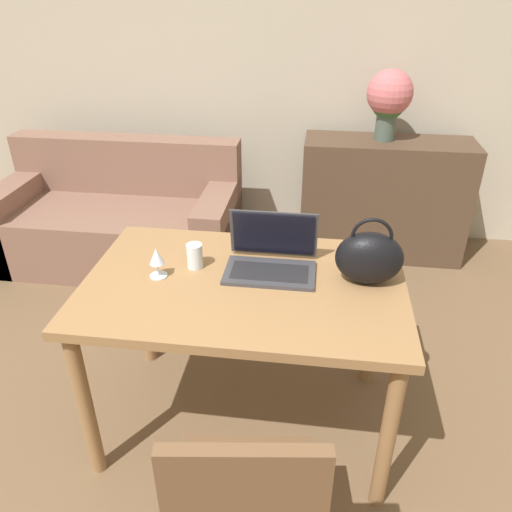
# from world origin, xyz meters

# --- Properties ---
(wall_back) EXTENTS (10.00, 0.06, 2.70)m
(wall_back) POSITION_xyz_m (0.00, 2.83, 1.35)
(wall_back) COLOR #BCB29E
(wall_back) RESTS_ON ground_plane
(dining_table) EXTENTS (1.28, 0.83, 0.77)m
(dining_table) POSITION_xyz_m (0.15, 0.74, 0.67)
(dining_table) COLOR olive
(dining_table) RESTS_ON ground_plane
(chair) EXTENTS (0.49, 0.49, 0.90)m
(chair) POSITION_xyz_m (0.27, -0.03, 0.49)
(chair) COLOR brown
(chair) RESTS_ON ground_plane
(couch) EXTENTS (1.67, 0.82, 0.82)m
(couch) POSITION_xyz_m (-0.99, 2.17, 0.29)
(couch) COLOR #7F5B4C
(couch) RESTS_ON ground_plane
(sideboard) EXTENTS (1.15, 0.40, 0.85)m
(sideboard) POSITION_xyz_m (0.88, 2.49, 0.43)
(sideboard) COLOR #4C3828
(sideboard) RESTS_ON ground_plane
(laptop) EXTENTS (0.37, 0.26, 0.23)m
(laptop) POSITION_xyz_m (0.24, 0.87, 0.83)
(laptop) COLOR #38383D
(laptop) RESTS_ON dining_table
(drinking_glass) EXTENTS (0.07, 0.07, 0.11)m
(drinking_glass) POSITION_xyz_m (-0.07, 0.83, 0.82)
(drinking_glass) COLOR silver
(drinking_glass) RESTS_ON dining_table
(wine_glass) EXTENTS (0.07, 0.07, 0.13)m
(wine_glass) POSITION_xyz_m (-0.20, 0.73, 0.86)
(wine_glass) COLOR silver
(wine_glass) RESTS_ON dining_table
(handbag) EXTENTS (0.26, 0.15, 0.28)m
(handbag) POSITION_xyz_m (0.63, 0.81, 0.88)
(handbag) COLOR black
(handbag) RESTS_ON dining_table
(flower_vase) EXTENTS (0.30, 0.30, 0.46)m
(flower_vase) POSITION_xyz_m (0.83, 2.51, 1.13)
(flower_vase) COLOR #47564C
(flower_vase) RESTS_ON sideboard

